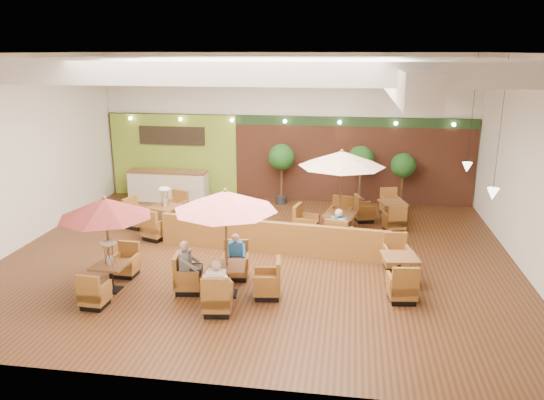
% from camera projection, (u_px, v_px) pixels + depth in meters
% --- Properties ---
extents(room, '(14.04, 14.00, 5.52)m').
position_uv_depth(room, '(274.00, 121.00, 15.04)').
color(room, '#381E0F').
rests_on(room, ground).
extents(service_counter, '(3.00, 0.75, 1.18)m').
position_uv_depth(service_counter, '(168.00, 186.00, 20.23)').
color(service_counter, beige).
rests_on(service_counter, ground).
extents(booth_divider, '(6.62, 0.89, 0.92)m').
position_uv_depth(booth_divider, '(271.00, 237.00, 15.02)').
color(booth_divider, brown).
rests_on(booth_divider, ground).
extents(table_0, '(2.17, 2.31, 2.36)m').
position_uv_depth(table_0, '(106.00, 220.00, 12.26)').
color(table_0, brown).
rests_on(table_0, ground).
extents(table_1, '(2.59, 2.59, 2.60)m').
position_uv_depth(table_1, '(226.00, 223.00, 12.05)').
color(table_1, brown).
rests_on(table_1, ground).
extents(table_2, '(2.70, 2.83, 2.78)m').
position_uv_depth(table_2, '(339.00, 175.00, 15.70)').
color(table_2, brown).
rests_on(table_2, ground).
extents(table_3, '(1.96, 2.80, 1.56)m').
position_uv_depth(table_3, '(158.00, 215.00, 17.05)').
color(table_3, brown).
rests_on(table_3, ground).
extents(table_4, '(0.94, 2.56, 0.94)m').
position_uv_depth(table_4, '(399.00, 271.00, 13.00)').
color(table_4, brown).
rests_on(table_4, ground).
extents(table_5, '(1.80, 2.58, 0.92)m').
position_uv_depth(table_5, '(384.00, 213.00, 17.70)').
color(table_5, brown).
rests_on(table_5, ground).
extents(topiary_0, '(0.98, 0.98, 2.27)m').
position_uv_depth(topiary_0, '(282.00, 159.00, 19.50)').
color(topiary_0, black).
rests_on(topiary_0, ground).
extents(topiary_1, '(0.98, 0.98, 2.28)m').
position_uv_depth(topiary_1, '(361.00, 162.00, 19.09)').
color(topiary_1, black).
rests_on(topiary_1, ground).
extents(topiary_2, '(0.89, 0.89, 2.06)m').
position_uv_depth(topiary_2, '(403.00, 167.00, 18.92)').
color(topiary_2, black).
rests_on(topiary_2, ground).
extents(diner_0, '(0.41, 0.33, 0.82)m').
position_uv_depth(diner_0, '(217.00, 281.00, 11.42)').
color(diner_0, white).
rests_on(diner_0, ground).
extents(diner_1, '(0.38, 0.33, 0.71)m').
position_uv_depth(diner_1, '(236.00, 251.00, 13.24)').
color(diner_1, '#2971B4').
rests_on(diner_1, ground).
extents(diner_2, '(0.37, 0.43, 0.83)m').
position_uv_depth(diner_2, '(188.00, 262.00, 12.46)').
color(diner_2, slate).
rests_on(diner_2, ground).
extents(diner_3, '(0.41, 0.34, 0.81)m').
position_uv_depth(diner_3, '(339.00, 226.00, 15.06)').
color(diner_3, '#2971B4').
rests_on(diner_3, ground).
extents(diner_4, '(0.42, 0.36, 0.81)m').
position_uv_depth(diner_4, '(339.00, 226.00, 15.06)').
color(diner_4, white).
rests_on(diner_4, ground).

